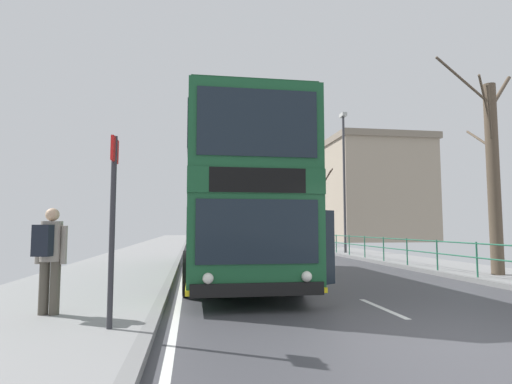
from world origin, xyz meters
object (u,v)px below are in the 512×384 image
Objects in this scene: bare_tree_far_00 at (321,198)px; background_building_00 at (367,191)px; bus_stop_sign_near at (113,209)px; bare_tree_far_01 at (493,172)px; pedestrian_with_backpack at (50,252)px; background_bus_far_lane at (268,227)px; double_decker_bus_main at (231,203)px; street_lamp_far_side at (344,171)px.

background_building_00 reaches higher than bare_tree_far_00.
bare_tree_far_00 reaches higher than bus_stop_sign_near.
bare_tree_far_00 is at bearing 88.91° from bare_tree_far_01.
bus_stop_sign_near is 0.41× the size of bare_tree_far_00.
pedestrian_with_backpack is 0.63× the size of bus_stop_sign_near.
bus_stop_sign_near is at bearing -114.35° from bare_tree_far_00.
bare_tree_far_00 is (2.93, -5.95, 2.14)m from background_bus_far_lane.
background_building_00 reaches higher than double_decker_bus_main.
bare_tree_far_00 is at bearing 63.82° from double_decker_bus_main.
pedestrian_with_backpack is 0.12× the size of background_building_00.
street_lamp_far_side is 0.55× the size of background_building_00.
pedestrian_with_backpack is at bearing -160.46° from bare_tree_far_01.
street_lamp_far_side is at bearing 59.10° from bus_stop_sign_near.
background_bus_far_lane is 6.10× the size of pedestrian_with_backpack.
background_building_00 reaches higher than bare_tree_far_01.
background_bus_far_lane is 6.97m from bare_tree_far_00.
double_decker_bus_main is 8.20m from bare_tree_far_01.
street_lamp_far_side is at bearing 54.25° from pedestrian_with_backpack.
pedestrian_with_backpack is at bearing -125.75° from street_lamp_far_side.
bare_tree_far_00 is at bearing 65.65° from bus_stop_sign_near.
background_bus_far_lane is 24.62m from bare_tree_far_01.
bus_stop_sign_near is 46.37m from background_building_00.
background_bus_far_lane is 1.63× the size of bare_tree_far_01.
double_decker_bus_main is 1.36× the size of street_lamp_far_side.
bare_tree_far_00 is at bearing -123.20° from background_building_00.
pedestrian_with_backpack is 19.09m from street_lamp_far_side.
bare_tree_far_00 reaches higher than bare_tree_far_01.
street_lamp_far_side reaches higher than background_bus_far_lane.
background_building_00 is at bearing 60.19° from double_decker_bus_main.
double_decker_bus_main is 6.22× the size of pedestrian_with_backpack.
street_lamp_far_side is 1.17× the size of bare_tree_far_00.
bare_tree_far_00 is (8.37, 17.02, 1.41)m from double_decker_bus_main.
background_building_00 is at bearing 61.77° from bus_stop_sign_near.
double_decker_bus_main is 7.07m from bus_stop_sign_near.
background_building_00 is (23.04, 39.60, 4.72)m from pedestrian_with_backpack.
bare_tree_far_01 is 37.41m from background_building_00.
bare_tree_far_01 is (0.60, -11.12, -1.48)m from street_lamp_far_side.
pedestrian_with_backpack is (-8.97, -28.53, -0.44)m from background_bus_far_lane.
pedestrian_with_backpack is (-3.53, -5.55, -1.17)m from double_decker_bus_main.
pedestrian_with_backpack is at bearing -117.79° from bare_tree_far_00.
background_bus_far_lane is 29.91m from pedestrian_with_backpack.
street_lamp_far_side is at bearing -81.54° from background_bus_far_lane.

